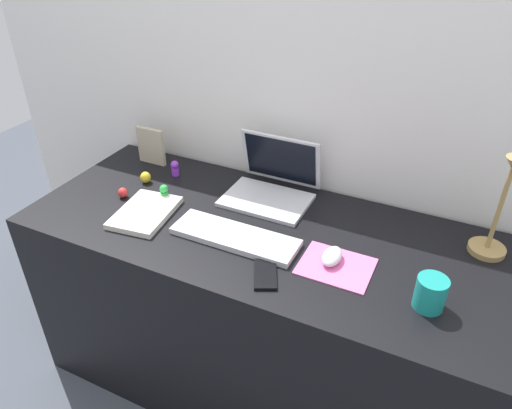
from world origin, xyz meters
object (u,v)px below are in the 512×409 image
laptop (273,182)px  coffee_mug (430,293)px  toy_figurine_green (164,192)px  cell_phone (265,274)px  toy_figurine_red (123,193)px  keyboard (235,237)px  mouse (332,256)px  picture_frame (151,146)px  notebook_pad (145,213)px  toy_figurine_yellow (146,177)px  toy_figurine_purple (175,168)px  desk_lamp (500,210)px

laptop → coffee_mug: bearing=-29.6°
coffee_mug → toy_figurine_green: coffee_mug is taller
cell_phone → toy_figurine_red: toy_figurine_red is taller
keyboard → mouse: bearing=4.8°
picture_frame → toy_figurine_red: (0.06, -0.27, -0.06)m
notebook_pad → toy_figurine_red: (-0.14, 0.06, 0.01)m
cell_phone → picture_frame: 0.83m
picture_frame → toy_figurine_green: size_ratio=2.62×
coffee_mug → laptop: bearing=150.4°
keyboard → toy_figurine_yellow: (-0.47, 0.17, 0.01)m
toy_figurine_purple → toy_figurine_yellow: toy_figurine_purple is taller
picture_frame → coffee_mug: picture_frame is taller
cell_phone → toy_figurine_yellow: (-0.63, 0.29, 0.02)m
mouse → keyboard: bearing=-175.2°
keyboard → picture_frame: bearing=149.9°
toy_figurine_green → mouse: bearing=-6.9°
laptop → toy_figurine_green: laptop is taller
cell_phone → coffee_mug: bearing=-15.8°
keyboard → toy_figurine_yellow: 0.50m
mouse → notebook_pad: (-0.65, -0.04, -0.01)m
toy_figurine_yellow → toy_figurine_green: 0.15m
keyboard → toy_figurine_purple: (-0.40, 0.27, 0.02)m
mouse → toy_figurine_yellow: toy_figurine_yellow is taller
toy_figurine_red → picture_frame: bearing=103.4°
laptop → picture_frame: size_ratio=2.00×
toy_figurine_purple → desk_lamp: bearing=-1.2°
notebook_pad → toy_figurine_yellow: size_ratio=5.52×
keyboard → mouse: size_ratio=4.27×
cell_phone → notebook_pad: (-0.50, 0.11, 0.01)m
toy_figurine_red → toy_figurine_green: 0.15m
desk_lamp → toy_figurine_purple: size_ratio=5.96×
laptop → cell_phone: size_ratio=2.34×
laptop → toy_figurine_red: laptop is taller
desk_lamp → picture_frame: (-1.27, 0.07, -0.10)m
laptop → cell_phone: 0.45m
keyboard → notebook_pad: 0.34m
mouse → desk_lamp: 0.49m
mouse → coffee_mug: 0.29m
coffee_mug → toy_figurine_red: 1.08m
laptop → toy_figurine_yellow: bearing=-164.7°
toy_figurine_purple → picture_frame: bearing=161.5°
cell_phone → notebook_pad: size_ratio=0.53×
desk_lamp → toy_figurine_purple: (-1.12, 0.02, -0.14)m
notebook_pad → toy_figurine_purple: 0.29m
toy_figurine_red → toy_figurine_purple: 0.23m
cell_phone → desk_lamp: desk_lamp is taller
picture_frame → toy_figurine_red: bearing=-76.6°
toy_figurine_yellow → desk_lamp: bearing=3.5°
keyboard → coffee_mug: coffee_mug is taller
toy_figurine_red → mouse: bearing=-1.7°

